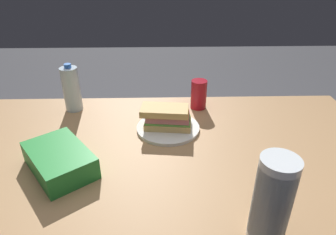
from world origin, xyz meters
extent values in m
cube|color=tan|center=(0.00, 0.00, 0.74)|extent=(1.58, 0.91, 0.04)
cylinder|color=#977049|center=(-0.71, -0.38, 0.36)|extent=(0.07, 0.07, 0.72)
cylinder|color=#977049|center=(0.71, -0.38, 0.36)|extent=(0.07, 0.07, 0.72)
cylinder|color=white|center=(-0.03, -0.18, 0.77)|extent=(0.23, 0.23, 0.01)
cube|color=#DBB26B|center=(-0.03, -0.18, 0.79)|extent=(0.18, 0.11, 0.02)
cube|color=#599E3F|center=(-0.03, -0.18, 0.80)|extent=(0.17, 0.10, 0.01)
cube|color=#C6727A|center=(-0.03, -0.18, 0.82)|extent=(0.16, 0.10, 0.02)
cube|color=yellow|center=(-0.03, -0.18, 0.83)|extent=(0.16, 0.10, 0.01)
cube|color=#DBB26B|center=(-0.02, -0.17, 0.84)|extent=(0.18, 0.11, 0.02)
cylinder|color=maroon|center=(-0.17, -0.35, 0.82)|extent=(0.07, 0.07, 0.12)
cube|color=#268C38|center=(0.30, 0.05, 0.80)|extent=(0.26, 0.27, 0.07)
cylinder|color=silver|center=(0.36, -0.35, 0.85)|extent=(0.07, 0.07, 0.18)
cylinder|color=blue|center=(0.36, -0.35, 0.95)|extent=(0.03, 0.03, 0.02)
cylinder|color=silver|center=(-0.24, 0.31, 0.81)|extent=(0.08, 0.08, 0.09)
cylinder|color=silver|center=(-0.24, 0.31, 0.83)|extent=(0.08, 0.08, 0.09)
cylinder|color=silver|center=(-0.24, 0.31, 0.85)|extent=(0.08, 0.08, 0.09)
cylinder|color=silver|center=(-0.24, 0.31, 0.86)|extent=(0.08, 0.08, 0.09)
cylinder|color=silver|center=(-0.24, 0.31, 0.88)|extent=(0.08, 0.08, 0.09)
cylinder|color=silver|center=(-0.24, 0.31, 0.90)|extent=(0.08, 0.08, 0.09)
cylinder|color=silver|center=(-0.24, 0.31, 0.92)|extent=(0.08, 0.08, 0.09)
cylinder|color=silver|center=(-0.24, 0.31, 0.94)|extent=(0.08, 0.08, 0.09)
camera|label=1|loc=(-0.01, 0.78, 1.34)|focal=31.96mm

